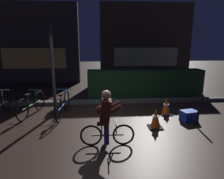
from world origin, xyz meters
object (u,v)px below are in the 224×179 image
(parked_bike_center_left, at_px, (63,105))
(traffic_cone_far, at_px, (166,106))
(closed_umbrella, at_px, (199,110))
(parked_bike_left_mid, at_px, (32,104))
(traffic_cone_near, at_px, (156,118))
(cyclist, at_px, (106,118))
(street_post, at_px, (53,72))
(blue_crate, at_px, (189,116))

(parked_bike_center_left, relative_size, traffic_cone_far, 3.12)
(traffic_cone_far, distance_m, closed_umbrella, 1.03)
(parked_bike_left_mid, height_order, traffic_cone_near, parked_bike_left_mid)
(parked_bike_center_left, relative_size, cyclist, 1.36)
(parked_bike_left_mid, xyz_separation_m, traffic_cone_near, (3.56, -1.24, -0.08))
(traffic_cone_near, bearing_deg, cyclist, -149.47)
(parked_bike_left_mid, relative_size, parked_bike_center_left, 0.94)
(street_post, distance_m, traffic_cone_near, 3.32)
(parked_bike_center_left, bearing_deg, cyclist, -142.44)
(traffic_cone_far, distance_m, cyclist, 2.67)
(traffic_cone_near, xyz_separation_m, cyclist, (-1.34, -0.79, 0.36))
(traffic_cone_near, height_order, cyclist, cyclist)
(cyclist, bearing_deg, street_post, 127.21)
(street_post, xyz_separation_m, closed_umbrella, (4.11, -1.15, -0.94))
(blue_crate, relative_size, closed_umbrella, 0.52)
(traffic_cone_near, bearing_deg, street_post, 155.55)
(parked_bike_center_left, distance_m, closed_umbrella, 3.95)
(cyclist, bearing_deg, parked_bike_left_mid, 138.77)
(traffic_cone_far, relative_size, closed_umbrella, 0.64)
(street_post, distance_m, closed_umbrella, 4.37)
(parked_bike_left_mid, distance_m, traffic_cone_far, 4.20)
(street_post, relative_size, parked_bike_left_mid, 1.69)
(street_post, distance_m, parked_bike_left_mid, 1.23)
(parked_bike_left_mid, relative_size, cyclist, 1.28)
(blue_crate, bearing_deg, traffic_cone_near, -160.25)
(traffic_cone_far, bearing_deg, cyclist, -138.41)
(blue_crate, bearing_deg, closed_umbrella, -60.89)
(parked_bike_left_mid, distance_m, parked_bike_center_left, 0.99)
(parked_bike_left_mid, relative_size, traffic_cone_far, 2.94)
(street_post, relative_size, blue_crate, 6.13)
(street_post, relative_size, cyclist, 2.16)
(parked_bike_left_mid, height_order, traffic_cone_far, parked_bike_left_mid)
(traffic_cone_near, relative_size, blue_crate, 1.25)
(traffic_cone_far, bearing_deg, blue_crate, -49.47)
(parked_bike_left_mid, xyz_separation_m, cyclist, (2.22, -2.03, 0.29))
(blue_crate, bearing_deg, parked_bike_center_left, 169.27)
(street_post, bearing_deg, cyclist, -54.10)
(parked_bike_center_left, xyz_separation_m, blue_crate, (3.69, -0.70, -0.20))
(traffic_cone_far, xyz_separation_m, cyclist, (-1.98, -1.76, 0.37))
(traffic_cone_far, bearing_deg, parked_bike_left_mid, 176.20)
(parked_bike_left_mid, height_order, parked_bike_center_left, parked_bike_center_left)
(blue_crate, distance_m, cyclist, 2.77)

